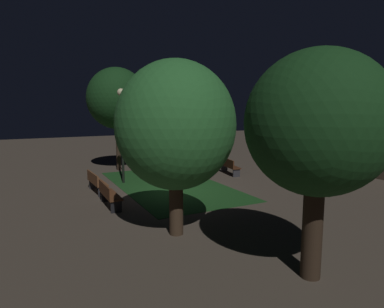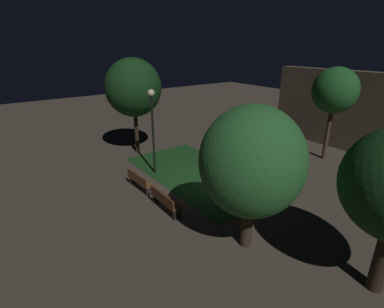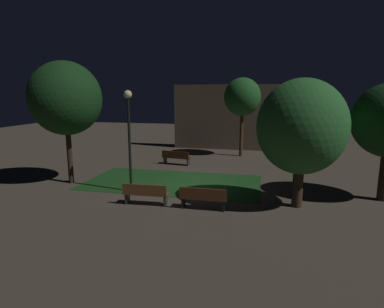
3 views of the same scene
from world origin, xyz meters
TOP-DOWN VIEW (x-y plane):
  - ground_plane at (0.00, 0.00)m, footprint 60.00×60.00m
  - grass_lawn at (-1.02, 0.12)m, footprint 8.68×4.55m
  - bench_corner at (-1.17, -3.26)m, footprint 1.82×0.57m
  - bench_lawn_edge at (1.17, -3.26)m, footprint 1.80×0.49m
  - bench_front_left at (-1.91, 4.03)m, footprint 1.85×0.75m
  - tree_back_right at (4.71, -2.12)m, footprint 3.36×3.36m
  - tree_near_wall at (8.28, -0.55)m, footprint 2.99×2.99m
  - tree_right_canopy at (1.83, 7.75)m, footprint 2.53×2.53m
  - tree_tall_center at (-5.95, -1.03)m, footprint 3.39×3.39m
  - lamp_post_path_center at (-2.45, -1.71)m, footprint 0.36×0.36m
  - building_wall_backdrop at (1.91, 10.57)m, footprint 11.28×0.80m

SIDE VIEW (x-z plane):
  - ground_plane at x=0.00m, z-range 0.00..0.00m
  - grass_lawn at x=-1.02m, z-range 0.00..0.01m
  - bench_corner at x=-1.17m, z-range 0.04..0.92m
  - bench_lawn_edge at x=1.17m, z-range 0.04..0.92m
  - bench_front_left at x=-1.91m, z-range 0.04..0.92m
  - building_wall_backdrop at x=1.91m, z-range 0.00..5.07m
  - lamp_post_path_center at x=-2.45m, z-range 0.82..5.35m
  - tree_back_right at x=4.71m, z-range 0.66..5.63m
  - tree_near_wall at x=8.28m, z-range 0.88..5.72m
  - tree_right_canopy at x=1.83m, z-range 1.39..6.86m
  - tree_tall_center at x=-5.95m, z-range 1.19..7.10m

